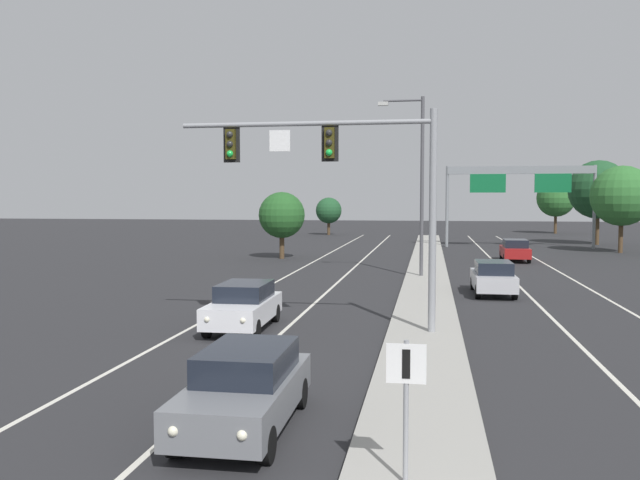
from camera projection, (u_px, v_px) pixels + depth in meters
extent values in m
cube|color=#9E9B93|center=(425.00, 318.00, 24.22)|extent=(2.40, 110.00, 0.15)
cube|color=silver|center=(328.00, 291.00, 31.89)|extent=(0.14, 100.00, 0.01)
cube|color=silver|center=(529.00, 296.00, 30.34)|extent=(0.14, 100.00, 0.01)
cube|color=silver|center=(262.00, 289.00, 32.44)|extent=(0.14, 100.00, 0.01)
cube|color=silver|center=(605.00, 297.00, 29.80)|extent=(0.14, 100.00, 0.01)
cylinder|color=gray|center=(433.00, 221.00, 21.18)|extent=(0.24, 0.24, 7.20)
cylinder|color=gray|center=(305.00, 124.00, 21.68)|extent=(8.40, 0.16, 0.16)
cube|color=black|center=(330.00, 143.00, 21.62)|extent=(0.56, 0.06, 1.20)
cube|color=#38330F|center=(330.00, 143.00, 21.58)|extent=(0.32, 0.32, 1.00)
sphere|color=#282828|center=(329.00, 133.00, 21.39)|extent=(0.22, 0.22, 0.22)
sphere|color=#282828|center=(329.00, 143.00, 21.41)|extent=(0.22, 0.22, 0.22)
sphere|color=green|center=(329.00, 153.00, 21.43)|extent=(0.22, 0.22, 0.22)
cube|color=black|center=(232.00, 145.00, 22.17)|extent=(0.56, 0.06, 1.20)
cube|color=#38330F|center=(231.00, 144.00, 22.13)|extent=(0.32, 0.32, 1.00)
sphere|color=#282828|center=(230.00, 134.00, 21.95)|extent=(0.22, 0.22, 0.22)
sphere|color=#282828|center=(230.00, 144.00, 21.97)|extent=(0.22, 0.22, 0.22)
sphere|color=green|center=(230.00, 154.00, 21.99)|extent=(0.22, 0.22, 0.22)
cube|color=white|center=(280.00, 141.00, 21.83)|extent=(0.70, 0.04, 0.70)
cylinder|color=gray|center=(406.00, 412.00, 9.92)|extent=(0.08, 0.08, 2.20)
cube|color=white|center=(406.00, 364.00, 9.85)|extent=(0.60, 0.03, 0.60)
cube|color=black|center=(406.00, 364.00, 9.83)|extent=(0.12, 0.01, 0.44)
cylinder|color=#4C4C51|center=(422.00, 187.00, 36.76)|extent=(0.20, 0.20, 10.00)
cylinder|color=#4C4C51|center=(403.00, 101.00, 36.64)|extent=(2.20, 0.12, 0.12)
cube|color=#B7B7B2|center=(383.00, 104.00, 36.83)|extent=(0.56, 0.28, 0.20)
cube|color=slate|center=(245.00, 396.00, 12.67)|extent=(1.82, 4.41, 0.70)
cube|color=black|center=(248.00, 361.00, 12.85)|extent=(1.60, 2.38, 0.56)
sphere|color=#EAE5C6|center=(242.00, 435.00, 10.43)|extent=(0.18, 0.18, 0.18)
sphere|color=#EAE5C6|center=(173.00, 431.00, 10.62)|extent=(0.18, 0.18, 0.18)
cylinder|color=black|center=(266.00, 445.00, 11.09)|extent=(0.22, 0.64, 0.64)
cylinder|color=black|center=(176.00, 439.00, 11.35)|extent=(0.22, 0.64, 0.64)
cylinder|color=black|center=(300.00, 393.00, 14.05)|extent=(0.22, 0.64, 0.64)
cylinder|color=black|center=(228.00, 390.00, 14.30)|extent=(0.22, 0.64, 0.64)
cube|color=silver|center=(243.00, 310.00, 22.50)|extent=(1.89, 4.43, 0.70)
cube|color=black|center=(245.00, 291.00, 22.68)|extent=(1.63, 2.41, 0.56)
sphere|color=#EAE5C6|center=(243.00, 321.00, 20.26)|extent=(0.18, 0.18, 0.18)
sphere|color=#EAE5C6|center=(207.00, 320.00, 20.43)|extent=(0.18, 0.18, 0.18)
cylinder|color=black|center=(255.00, 329.00, 20.92)|extent=(0.23, 0.64, 0.64)
cylinder|color=black|center=(207.00, 328.00, 21.16)|extent=(0.23, 0.64, 0.64)
cylinder|color=black|center=(275.00, 313.00, 23.89)|extent=(0.23, 0.64, 0.64)
cylinder|color=black|center=(233.00, 312.00, 24.12)|extent=(0.23, 0.64, 0.64)
cube|color=#B7B7BC|center=(493.00, 280.00, 30.73)|extent=(1.83, 4.41, 0.70)
cube|color=black|center=(494.00, 267.00, 30.47)|extent=(1.60, 2.39, 0.56)
sphere|color=#EAE5C6|center=(477.00, 274.00, 32.96)|extent=(0.18, 0.18, 0.18)
sphere|color=#EAE5C6|center=(500.00, 274.00, 32.78)|extent=(0.18, 0.18, 0.18)
cylinder|color=black|center=(473.00, 283.00, 32.35)|extent=(0.22, 0.64, 0.64)
cylinder|color=black|center=(507.00, 284.00, 32.10)|extent=(0.22, 0.64, 0.64)
cylinder|color=black|center=(478.00, 292.00, 29.40)|extent=(0.22, 0.64, 0.64)
cylinder|color=black|center=(515.00, 293.00, 29.14)|extent=(0.22, 0.64, 0.64)
cube|color=maroon|center=(515.00, 252.00, 47.16)|extent=(1.88, 4.43, 0.70)
cube|color=black|center=(515.00, 243.00, 46.90)|extent=(1.63, 2.41, 0.56)
sphere|color=#EAE5C6|center=(504.00, 249.00, 49.40)|extent=(0.18, 0.18, 0.18)
sphere|color=#EAE5C6|center=(520.00, 249.00, 49.19)|extent=(0.18, 0.18, 0.18)
cylinder|color=black|center=(501.00, 255.00, 48.80)|extent=(0.23, 0.64, 0.64)
cylinder|color=black|center=(524.00, 255.00, 48.51)|extent=(0.23, 0.64, 0.64)
cylinder|color=black|center=(505.00, 258.00, 45.86)|extent=(0.23, 0.64, 0.64)
cylinder|color=black|center=(529.00, 259.00, 45.56)|extent=(0.23, 0.64, 0.64)
cylinder|color=gray|center=(447.00, 207.00, 61.12)|extent=(0.28, 0.28, 7.50)
cylinder|color=gray|center=(594.00, 207.00, 58.97)|extent=(0.28, 0.28, 7.50)
cube|color=gray|center=(520.00, 170.00, 59.84)|extent=(13.00, 0.36, 0.70)
cube|color=#0F6033|center=(488.00, 183.00, 60.19)|extent=(3.20, 0.08, 1.70)
cube|color=#0F6033|center=(553.00, 183.00, 59.24)|extent=(3.20, 0.08, 1.70)
cylinder|color=#4C3823|center=(555.00, 223.00, 84.69)|extent=(0.36, 0.36, 2.65)
sphere|color=#2D6B2D|center=(556.00, 198.00, 84.48)|extent=(4.85, 4.85, 4.85)
cylinder|color=#4C3823|center=(621.00, 236.00, 54.41)|extent=(0.36, 0.36, 2.73)
sphere|color=#2D6B2D|center=(622.00, 196.00, 54.20)|extent=(4.99, 4.99, 4.99)
cylinder|color=#4C3823|center=(329.00, 228.00, 81.50)|extent=(0.36, 0.36, 1.76)
sphere|color=#1E4C28|center=(329.00, 210.00, 81.37)|extent=(3.21, 3.21, 3.21)
cylinder|color=#4C3823|center=(597.00, 229.00, 64.02)|extent=(0.36, 0.36, 3.11)
sphere|color=#1E4C28|center=(598.00, 190.00, 63.79)|extent=(5.68, 5.68, 5.68)
cylinder|color=#4C3823|center=(282.00, 246.00, 49.19)|extent=(0.36, 0.36, 1.89)
sphere|color=#235623|center=(282.00, 215.00, 49.05)|extent=(3.45, 3.45, 3.45)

